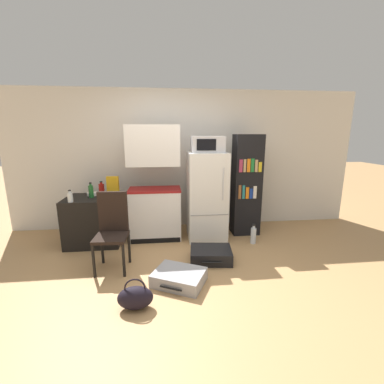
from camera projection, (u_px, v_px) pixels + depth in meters
ground_plane at (184, 280)px, 3.12m from camera, size 24.00×24.00×0.00m
wall_back at (186, 160)px, 4.80m from camera, size 6.40×0.10×2.51m
side_table at (94, 220)px, 4.12m from camera, size 0.83×0.66×0.76m
kitchen_hutch at (155, 188)px, 4.21m from camera, size 0.85×0.48×1.87m
refrigerator at (207, 196)px, 4.27m from camera, size 0.63×0.62×1.45m
microwave at (207, 144)px, 4.07m from camera, size 0.51×0.38×0.25m
bookshelf at (246, 185)px, 4.44m from camera, size 0.47×0.35×1.73m
bottle_green_tall at (91, 191)px, 4.00m from camera, size 0.07×0.07×0.24m
bottle_clear_short at (70, 197)px, 3.73m from camera, size 0.07×0.07×0.18m
bottle_ketchup_red at (101, 188)px, 4.27m from camera, size 0.09×0.09×0.21m
bowl at (92, 194)px, 4.16m from camera, size 0.17×0.17×0.05m
cereal_box at (113, 186)px, 4.18m from camera, size 0.19×0.07×0.30m
chair at (112, 225)px, 3.34m from camera, size 0.42×0.43×1.01m
suitcase_large_flat at (211, 255)px, 3.59m from camera, size 0.62×0.50×0.17m
suitcase_small_flat at (179, 277)px, 3.04m from camera, size 0.71×0.65×0.15m
handbag at (135, 297)px, 2.59m from camera, size 0.36×0.20×0.33m
water_bottle_front at (253, 235)px, 4.14m from camera, size 0.09×0.09×0.33m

